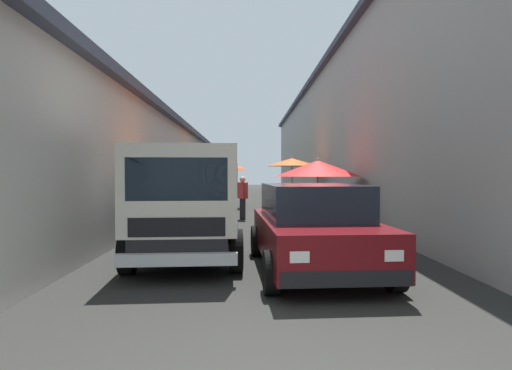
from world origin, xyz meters
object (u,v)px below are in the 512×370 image
(fruit_stall_near_right, at_px, (318,173))
(vendor_by_crates, at_px, (243,195))
(plastic_stool, at_px, (305,212))
(fruit_stall_far_right, at_px, (198,170))
(parked_scooter, at_px, (299,205))
(fruit_stall_far_left, at_px, (291,169))
(delivery_truck, at_px, (186,207))
(fruit_stall_mid_lane, at_px, (225,172))
(vendor_in_shade, at_px, (223,196))
(hatchback_car, at_px, (313,227))

(fruit_stall_near_right, bearing_deg, vendor_by_crates, 49.73)
(vendor_by_crates, xyz_separation_m, plastic_stool, (-0.74, -2.13, -0.55))
(fruit_stall_near_right, height_order, fruit_stall_far_right, fruit_stall_far_right)
(parked_scooter, bearing_deg, fruit_stall_far_left, -1.23)
(parked_scooter, bearing_deg, vendor_by_crates, 112.30)
(fruit_stall_far_left, xyz_separation_m, parked_scooter, (-3.80, 0.08, -1.39))
(delivery_truck, distance_m, plastic_stool, 7.21)
(fruit_stall_near_right, xyz_separation_m, fruit_stall_far_right, (-2.41, 3.39, 0.08))
(fruit_stall_mid_lane, xyz_separation_m, plastic_stool, (-5.83, -3.02, -1.37))
(parked_scooter, bearing_deg, vendor_in_shade, 114.11)
(vendor_by_crates, height_order, parked_scooter, vendor_by_crates)
(fruit_stall_near_right, bearing_deg, hatchback_car, 169.57)
(fruit_stall_far_right, distance_m, hatchback_car, 4.19)
(fruit_stall_near_right, height_order, hatchback_car, fruit_stall_near_right)
(hatchback_car, distance_m, vendor_in_shade, 7.59)
(fruit_stall_far_right, xyz_separation_m, plastic_stool, (3.65, -3.19, -1.41))
(vendor_in_shade, bearing_deg, parked_scooter, -65.89)
(fruit_stall_far_left, bearing_deg, plastic_stool, 179.09)
(fruit_stall_near_right, xyz_separation_m, vendor_in_shade, (1.59, 3.01, -0.79))
(fruit_stall_far_left, xyz_separation_m, fruit_stall_mid_lane, (0.42, 3.11, -0.14))
(vendor_by_crates, relative_size, plastic_stool, 3.53)
(fruit_stall_far_left, bearing_deg, vendor_in_shade, 150.18)
(vendor_by_crates, bearing_deg, hatchback_car, -170.63)
(fruit_stall_far_right, bearing_deg, plastic_stool, -41.15)
(fruit_stall_mid_lane, xyz_separation_m, vendor_in_shade, (-5.47, -0.21, -0.84))
(hatchback_car, height_order, vendor_by_crates, vendor_by_crates)
(fruit_stall_far_left, relative_size, hatchback_car, 0.62)
(fruit_stall_far_left, distance_m, delivery_truck, 12.34)
(fruit_stall_near_right, relative_size, vendor_by_crates, 1.73)
(fruit_stall_far_right, relative_size, parked_scooter, 1.40)
(hatchback_car, distance_m, plastic_stool, 7.05)
(hatchback_car, relative_size, parked_scooter, 2.41)
(fruit_stall_far_left, xyz_separation_m, delivery_truck, (-11.90, 3.15, -0.80))
(fruit_stall_far_right, distance_m, vendor_by_crates, 4.59)
(fruit_stall_near_right, distance_m, fruit_stall_mid_lane, 7.76)
(fruit_stall_near_right, bearing_deg, delivery_truck, 148.15)
(delivery_truck, bearing_deg, vendor_by_crates, -7.36)
(parked_scooter, distance_m, plastic_stool, 1.62)
(fruit_stall_mid_lane, xyz_separation_m, vendor_by_crates, (-5.09, -0.89, -0.82))
(vendor_in_shade, bearing_deg, vendor_by_crates, -60.54)
(parked_scooter, xyz_separation_m, plastic_stool, (-1.61, 0.00, -0.12))
(fruit_stall_far_left, bearing_deg, parked_scooter, 178.77)
(fruit_stall_far_right, bearing_deg, parked_scooter, -31.25)
(plastic_stool, bearing_deg, parked_scooter, -0.16)
(fruit_stall_far_right, height_order, vendor_in_shade, fruit_stall_far_right)
(hatchback_car, xyz_separation_m, plastic_stool, (6.98, -0.86, -0.41))
(delivery_truck, bearing_deg, vendor_in_shade, -2.11)
(vendor_in_shade, xyz_separation_m, plastic_stool, (-0.35, -2.81, -0.54))
(fruit_stall_far_left, bearing_deg, hatchback_car, 175.64)
(delivery_truck, relative_size, plastic_stool, 11.51)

